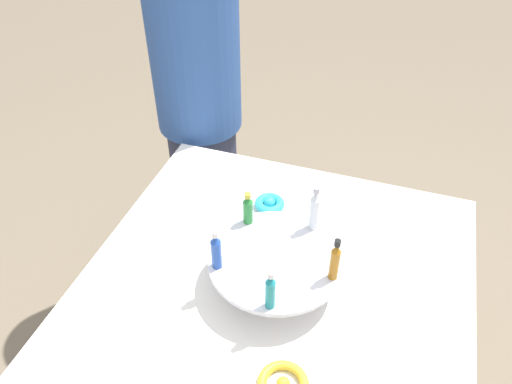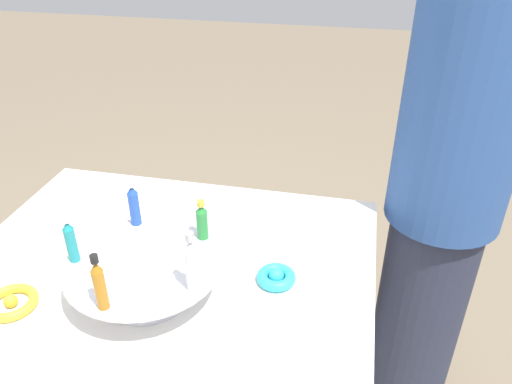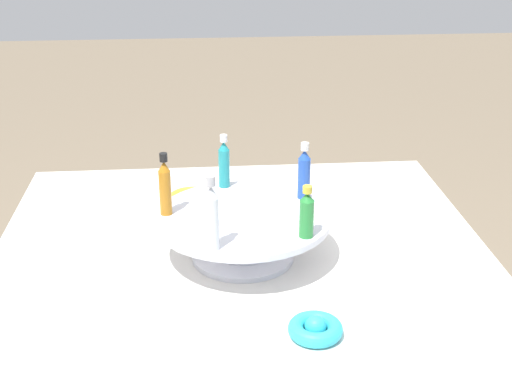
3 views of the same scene
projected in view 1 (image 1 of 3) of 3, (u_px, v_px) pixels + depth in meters
party_table at (272, 365)px, 1.48m from camera, size 0.94×0.94×0.77m
display_stand at (276, 266)px, 1.19m from camera, size 0.32×0.32×0.09m
bottle_blue at (216, 251)px, 1.12m from camera, size 0.02×0.02×0.11m
bottle_teal at (270, 291)px, 1.04m from camera, size 0.02×0.02×0.11m
bottle_amber at (335, 261)px, 1.09m from camera, size 0.02×0.02×0.12m
bottle_clear at (314, 210)px, 1.21m from camera, size 0.02×0.02×0.13m
bottle_green at (248, 209)px, 1.24m from camera, size 0.02×0.02×0.09m
ribbon_bow_teal at (270, 204)px, 1.43m from camera, size 0.09×0.09×0.03m
ribbon_bow_gold at (283, 384)px, 1.02m from camera, size 0.11×0.11×0.03m
person_figure at (197, 85)px, 1.73m from camera, size 0.30×0.30×1.78m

